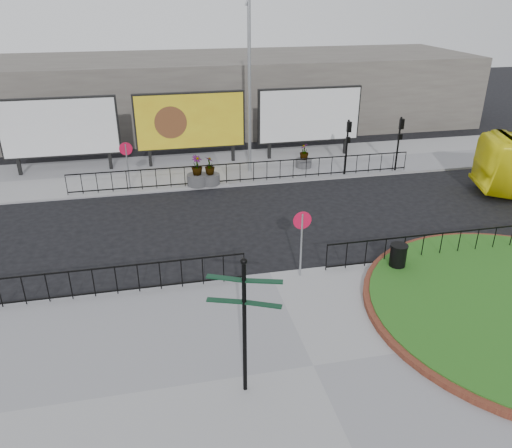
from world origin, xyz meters
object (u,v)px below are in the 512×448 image
object	(u,v)px
billboard_mid	(190,121)
planter_c	(304,159)
litter_bin	(398,258)
planter_b	(210,175)
lamp_post	(249,85)
fingerpost_sign	(244,314)
planter_a	(197,175)

from	to	relation	value
billboard_mid	planter_c	distance (m)	6.74
litter_bin	planter_b	xyz separation A→B (m)	(-5.43, 10.22, -0.01)
lamp_post	planter_c	size ratio (longest dim) A/B	6.73
planter_b	fingerpost_sign	bearing A→B (deg)	-93.99
lamp_post	fingerpost_sign	size ratio (longest dim) A/B	2.43
fingerpost_sign	litter_bin	size ratio (longest dim) A/B	3.67
planter_b	planter_c	world-z (taller)	planter_b
planter_a	planter_b	bearing A→B (deg)	-0.00
litter_bin	lamp_post	bearing A→B (deg)	104.21
planter_a	planter_c	size ratio (longest dim) A/B	1.14
planter_c	planter_b	bearing A→B (deg)	-163.96
planter_a	planter_b	xyz separation A→B (m)	(0.66, -0.00, -0.03)
lamp_post	litter_bin	bearing A→B (deg)	-75.79
litter_bin	planter_a	distance (m)	11.89
lamp_post	litter_bin	xyz separation A→B (m)	(2.99, -11.82, -4.18)
fingerpost_sign	planter_a	xyz separation A→B (m)	(0.38, 14.85, -1.76)
planter_a	planter_b	distance (m)	0.66
planter_a	litter_bin	bearing A→B (deg)	-59.22
lamp_post	planter_b	bearing A→B (deg)	-146.70
planter_b	planter_a	bearing A→B (deg)	180.00
planter_c	billboard_mid	bearing A→B (deg)	162.19
billboard_mid	planter_c	xyz separation A→B (m)	(6.14, -1.97, -1.98)
litter_bin	planter_c	xyz separation A→B (m)	(0.14, 11.82, -0.03)
planter_a	planter_b	size ratio (longest dim) A/B	1.06
lamp_post	planter_b	world-z (taller)	lamp_post
lamp_post	planter_a	bearing A→B (deg)	-152.65
planter_b	planter_c	size ratio (longest dim) A/B	1.08
planter_a	billboard_mid	bearing A→B (deg)	88.62
billboard_mid	fingerpost_sign	bearing A→B (deg)	-91.45
lamp_post	planter_a	world-z (taller)	lamp_post
fingerpost_sign	planter_a	distance (m)	14.96
litter_bin	planter_b	distance (m)	11.57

